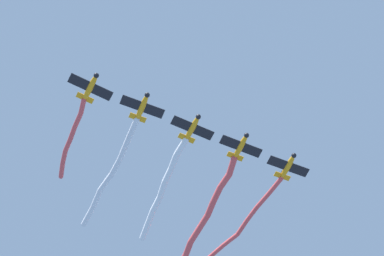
% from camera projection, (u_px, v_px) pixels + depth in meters
% --- Properties ---
extents(airplane_lead, '(5.38, 4.92, 1.50)m').
position_uv_depth(airplane_lead, '(90.00, 87.00, 88.23)').
color(airplane_lead, orange).
extents(smoke_trail_lead, '(8.01, 12.19, 2.54)m').
position_uv_depth(smoke_trail_lead, '(71.00, 139.00, 93.03)').
color(smoke_trail_lead, '#DB4C4C').
extents(airplane_left_wing, '(5.63, 4.76, 1.50)m').
position_uv_depth(airplane_left_wing, '(142.00, 107.00, 89.92)').
color(airplane_left_wing, orange).
extents(smoke_trail_left_wing, '(13.04, 16.12, 1.76)m').
position_uv_depth(smoke_trail_left_wing, '(110.00, 174.00, 95.54)').
color(smoke_trail_left_wing, white).
extents(airplane_right_wing, '(5.49, 4.85, 1.50)m').
position_uv_depth(airplane_right_wing, '(192.00, 128.00, 91.09)').
color(airplane_right_wing, orange).
extents(smoke_trail_right_wing, '(10.72, 15.30, 1.64)m').
position_uv_depth(smoke_trail_right_wing, '(162.00, 190.00, 95.93)').
color(smoke_trail_right_wing, white).
extents(airplane_slot, '(5.59, 4.79, 1.50)m').
position_uv_depth(airplane_slot, '(241.00, 146.00, 92.78)').
color(airplane_slot, orange).
extents(smoke_trail_slot, '(12.35, 16.00, 3.11)m').
position_uv_depth(smoke_trail_slot, '(206.00, 215.00, 96.84)').
color(smoke_trail_slot, '#DB4C4C').
extents(airplane_trail, '(5.63, 4.76, 1.50)m').
position_uv_depth(airplane_trail, '(288.00, 166.00, 93.94)').
color(airplane_trail, orange).
extents(smoke_trail_trail, '(21.09, 15.67, 1.48)m').
position_uv_depth(smoke_trail_trail, '(226.00, 238.00, 99.78)').
color(smoke_trail_trail, '#DB4C4C').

